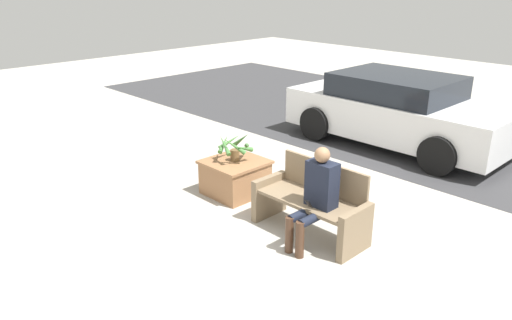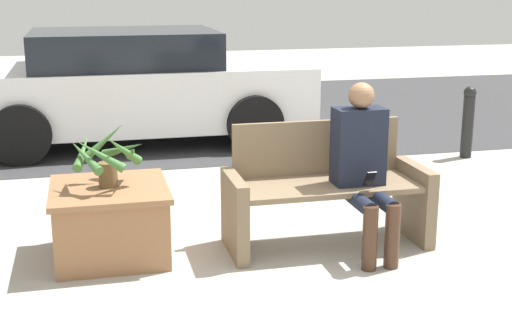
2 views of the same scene
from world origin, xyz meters
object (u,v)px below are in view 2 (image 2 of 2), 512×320
bench (325,190)px  potted_plant (107,155)px  person_seated (363,162)px  parked_car (133,86)px  planter_box (110,219)px  bollard_post (468,120)px

bench → potted_plant: (-1.57, 0.11, 0.34)m
person_seated → parked_car: bearing=108.2°
planter_box → parked_car: size_ratio=0.20×
potted_plant → parked_car: 3.79m
bench → parked_car: (-1.13, 3.88, 0.27)m
person_seated → bench: bearing=136.6°
planter_box → person_seated: bearing=-9.9°
planter_box → potted_plant: 0.47m
potted_plant → bollard_post: bearing=27.2°
parked_car → bollard_post: 3.95m
bollard_post → person_seated: bearing=-133.0°
parked_car → bollard_post: (3.55, -1.72, -0.26)m
person_seated → potted_plant: (-1.79, 0.31, 0.08)m
potted_plant → bollard_post: potted_plant is taller
potted_plant → parked_car: (0.44, 3.77, -0.07)m
bench → planter_box: (-1.58, 0.11, -0.13)m
bollard_post → planter_box: bearing=-152.8°
parked_car → bollard_post: size_ratio=5.18×
bollard_post → parked_car: bearing=154.2°
person_seated → parked_car: parked_car is taller
potted_plant → bench: bearing=-3.9°
person_seated → planter_box: size_ratio=1.47×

